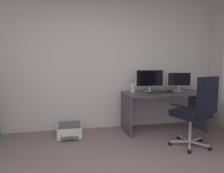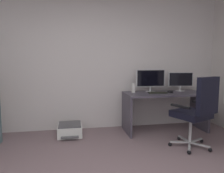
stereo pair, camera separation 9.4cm
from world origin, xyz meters
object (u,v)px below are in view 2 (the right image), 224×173
(desktop_speaker, at_px, (133,88))
(desk, at_px, (165,103))
(keyboard, at_px, (157,93))
(computer_mouse, at_px, (170,92))
(monitor_main, at_px, (151,79))
(office_chair, at_px, (197,109))
(printer, at_px, (70,130))
(monitor_secondary, at_px, (181,80))

(desktop_speaker, bearing_deg, desk, -10.26)
(keyboard, relative_size, computer_mouse, 3.40)
(monitor_main, height_order, office_chair, monitor_main)
(computer_mouse, xyz_separation_m, office_chair, (0.01, -0.86, -0.14))
(office_chair, xyz_separation_m, printer, (-1.87, 0.95, -0.51))
(desk, distance_m, office_chair, 0.91)
(printer, bearing_deg, computer_mouse, -2.54)
(monitor_secondary, xyz_separation_m, keyboard, (-0.56, -0.21, -0.21))
(office_chair, height_order, printer, office_chair)
(monitor_secondary, bearing_deg, computer_mouse, -147.32)
(desk, bearing_deg, office_chair, -83.80)
(desk, bearing_deg, printer, 178.71)
(desktop_speaker, xyz_separation_m, office_chair, (0.68, -1.01, -0.21))
(monitor_secondary, relative_size, keyboard, 1.44)
(monitor_secondary, relative_size, computer_mouse, 4.89)
(desk, xyz_separation_m, office_chair, (0.10, -0.91, 0.07))
(monitor_secondary, height_order, desktop_speaker, monitor_secondary)
(desktop_speaker, bearing_deg, monitor_secondary, 2.79)
(monitor_main, bearing_deg, desktop_speaker, -172.32)
(monitor_main, height_order, monitor_secondary, monitor_main)
(monitor_main, height_order, desktop_speaker, monitor_main)
(keyboard, distance_m, printer, 1.73)
(monitor_main, distance_m, keyboard, 0.32)
(monitor_main, distance_m, monitor_secondary, 0.63)
(office_chair, bearing_deg, computer_mouse, 90.71)
(monitor_secondary, bearing_deg, keyboard, -159.93)
(office_chair, distance_m, printer, 2.16)
(monitor_secondary, xyz_separation_m, printer, (-2.17, -0.11, -0.85))
(desktop_speaker, distance_m, printer, 1.39)
(computer_mouse, relative_size, office_chair, 0.09)
(desktop_speaker, relative_size, printer, 0.33)
(desk, xyz_separation_m, printer, (-1.77, 0.04, -0.44))
(keyboard, relative_size, printer, 0.66)
(monitor_main, xyz_separation_m, printer, (-1.54, -0.11, -0.88))
(desk, distance_m, monitor_secondary, 0.59)
(desk, relative_size, printer, 2.92)
(desk, height_order, desktop_speaker, desktop_speaker)
(computer_mouse, height_order, printer, computer_mouse)
(monitor_main, height_order, computer_mouse, monitor_main)
(desk, distance_m, desktop_speaker, 0.66)
(monitor_secondary, height_order, office_chair, monitor_secondary)
(monitor_main, distance_m, printer, 1.78)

